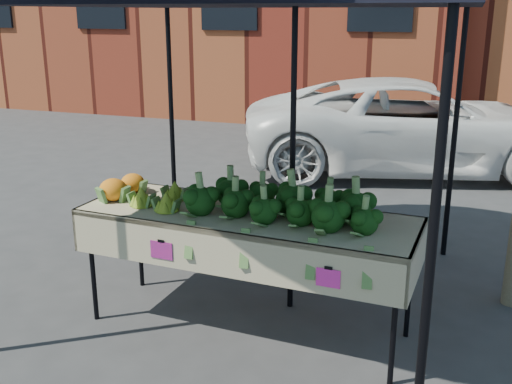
# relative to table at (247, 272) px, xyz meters

# --- Properties ---
(ground) EXTENTS (90.00, 90.00, 0.00)m
(ground) POSITION_rel_table_xyz_m (0.19, -0.09, -0.45)
(ground) COLOR #323234
(table) EXTENTS (2.43, 0.91, 0.90)m
(table) POSITION_rel_table_xyz_m (0.00, 0.00, 0.00)
(table) COLOR #BAAE8A
(table) RESTS_ON ground
(canopy) EXTENTS (3.16, 3.16, 2.74)m
(canopy) POSITION_rel_table_xyz_m (-0.14, 0.51, 0.92)
(canopy) COLOR black
(canopy) RESTS_ON ground
(broccoli_heap) EXTENTS (1.38, 0.58, 0.27)m
(broccoli_heap) POSITION_rel_table_xyz_m (0.27, 0.03, 0.59)
(broccoli_heap) COLOR #0E350E
(broccoli_heap) RESTS_ON table
(romanesco_cluster) EXTENTS (0.44, 0.48, 0.21)m
(romanesco_cluster) POSITION_rel_table_xyz_m (-0.67, -0.01, 0.56)
(romanesco_cluster) COLOR #94B52A
(romanesco_cluster) RESTS_ON table
(cauliflower_pair) EXTENTS (0.24, 0.44, 0.19)m
(cauliflower_pair) POSITION_rel_table_xyz_m (-1.04, 0.07, 0.54)
(cauliflower_pair) COLOR orange
(cauliflower_pair) RESTS_ON table
(vehicle) EXTENTS (1.92, 2.52, 4.84)m
(vehicle) POSITION_rel_table_xyz_m (0.66, 5.14, 1.97)
(vehicle) COLOR white
(vehicle) RESTS_ON ground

